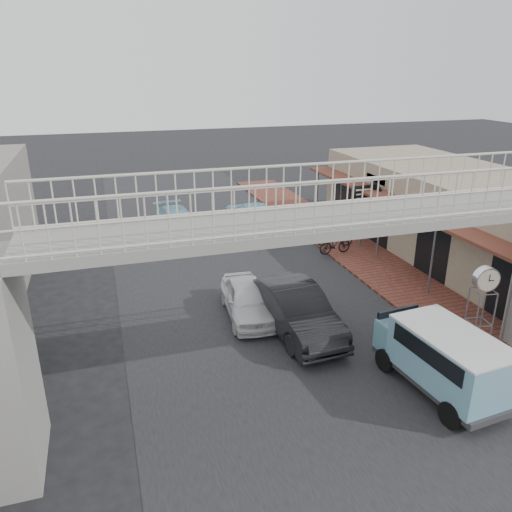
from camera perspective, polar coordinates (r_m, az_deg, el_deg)
ground at (r=17.39m, az=1.98°, el=-8.69°), size 120.00×120.00×0.00m
road_strip at (r=17.39m, az=1.98°, el=-8.68°), size 10.00×60.00×0.01m
sidewalk at (r=22.46m, az=15.24°, el=-2.23°), size 3.00×40.00×0.10m
shophouse_row at (r=25.18m, az=23.13°, el=4.03°), size 7.20×18.00×4.00m
footbridge at (r=12.66m, az=8.15°, el=-4.60°), size 16.40×2.40×6.34m
white_hatchback at (r=18.15m, az=-0.98°, el=-4.97°), size 1.89×4.03×1.34m
dark_sedan at (r=17.15m, az=4.53°, el=-6.13°), size 2.01×5.03×1.63m
angkot_curb at (r=28.32m, az=-0.36°, el=4.72°), size 2.42×5.15×1.42m
angkot_far at (r=27.56m, az=-8.98°, el=3.93°), size 2.37×4.85×1.36m
angkot_van at (r=14.83m, az=20.71°, el=-10.36°), size 2.13×4.07×1.93m
motorcycle_near at (r=25.38m, az=8.93°, el=2.23°), size 1.95×1.19×0.97m
motorcycle_far at (r=24.27m, az=9.03°, el=1.38°), size 1.68×0.56×0.99m
street_clock at (r=16.06m, az=24.73°, el=-2.86°), size 0.78×0.67×3.06m
arrow_sign at (r=25.38m, az=13.72°, el=6.88°), size 1.89×1.20×3.23m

